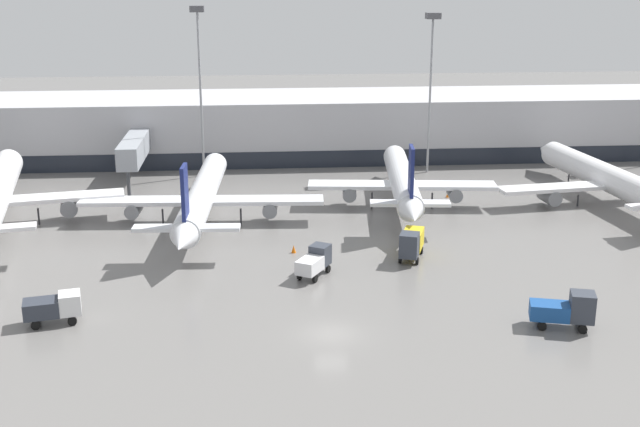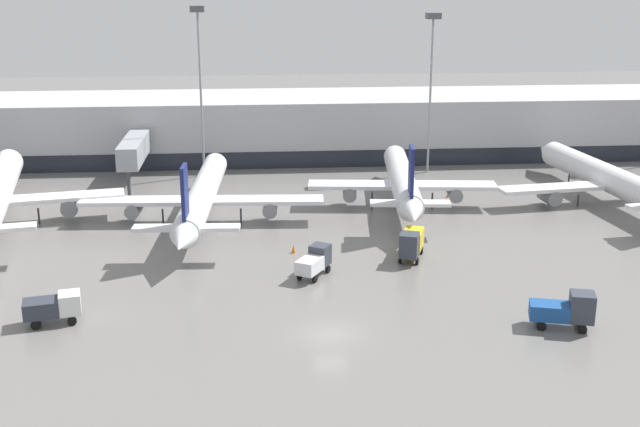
# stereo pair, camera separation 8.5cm
# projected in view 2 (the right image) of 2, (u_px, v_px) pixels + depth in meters

# --- Properties ---
(ground_plane) EXTENTS (320.00, 320.00, 0.00)m
(ground_plane) POSITION_uv_depth(u_px,v_px,m) (331.00, 334.00, 61.13)
(ground_plane) COLOR slate
(terminal_building) EXTENTS (160.00, 29.70, 9.00)m
(terminal_building) POSITION_uv_depth(u_px,v_px,m) (291.00, 126.00, 118.88)
(terminal_building) COLOR #B2B2B7
(terminal_building) RESTS_ON ground_plane
(parked_jet_0) EXTENTS (22.04, 31.93, 9.50)m
(parked_jet_0) POSITION_uv_depth(u_px,v_px,m) (402.00, 181.00, 92.96)
(parked_jet_0) COLOR silver
(parked_jet_0) RESTS_ON ground_plane
(parked_jet_3) EXTENTS (26.68, 35.97, 9.37)m
(parked_jet_3) POSITION_uv_depth(u_px,v_px,m) (202.00, 196.00, 87.32)
(parked_jet_3) COLOR silver
(parked_jet_3) RESTS_ON ground_plane
(parked_jet_4) EXTENTS (28.10, 36.23, 9.97)m
(parked_jet_4) POSITION_uv_depth(u_px,v_px,m) (612.00, 180.00, 94.97)
(parked_jet_4) COLOR white
(parked_jet_4) RESTS_ON ground_plane
(service_truck_0) EXTENTS (3.30, 5.31, 2.97)m
(service_truck_0) POSITION_uv_depth(u_px,v_px,m) (411.00, 242.00, 76.75)
(service_truck_0) COLOR gold
(service_truck_0) RESTS_ON ground_plane
(service_truck_1) EXTENTS (3.64, 4.55, 2.58)m
(service_truck_1) POSITION_uv_depth(u_px,v_px,m) (315.00, 261.00, 72.45)
(service_truck_1) COLOR silver
(service_truck_1) RESTS_ON ground_plane
(service_truck_2) EXTENTS (5.12, 3.06, 2.98)m
(service_truck_2) POSITION_uv_depth(u_px,v_px,m) (566.00, 309.00, 61.74)
(service_truck_2) COLOR #19478C
(service_truck_2) RESTS_ON ground_plane
(service_truck_3) EXTENTS (4.64, 2.78, 2.37)m
(service_truck_3) POSITION_uv_depth(u_px,v_px,m) (53.00, 306.00, 62.68)
(service_truck_3) COLOR #2D333D
(service_truck_3) RESTS_ON ground_plane
(traffic_cone_2) EXTENTS (0.41, 0.41, 0.62)m
(traffic_cone_2) POSITION_uv_depth(u_px,v_px,m) (448.00, 195.00, 97.96)
(traffic_cone_2) COLOR orange
(traffic_cone_2) RESTS_ON ground_plane
(traffic_cone_4) EXTENTS (0.47, 0.47, 0.77)m
(traffic_cone_4) POSITION_uv_depth(u_px,v_px,m) (294.00, 249.00, 78.67)
(traffic_cone_4) COLOR orange
(traffic_cone_4) RESTS_ON ground_plane
(apron_light_mast_3) EXTENTS (1.80, 1.80, 22.33)m
(apron_light_mast_3) POSITION_uv_depth(u_px,v_px,m) (199.00, 47.00, 103.53)
(apron_light_mast_3) COLOR gray
(apron_light_mast_3) RESTS_ON ground_plane
(apron_light_mast_4) EXTENTS (1.80, 1.80, 21.36)m
(apron_light_mast_4) POSITION_uv_depth(u_px,v_px,m) (432.00, 50.00, 105.59)
(apron_light_mast_4) COLOR gray
(apron_light_mast_4) RESTS_ON ground_plane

